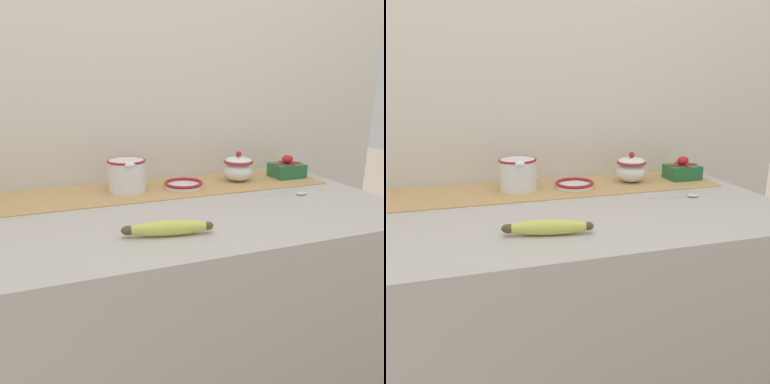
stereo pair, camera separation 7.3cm
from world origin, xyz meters
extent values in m
cube|color=#B7B2AD|center=(0.00, 0.00, 0.45)|extent=(1.32, 0.69, 0.90)
cube|color=silver|center=(0.00, 0.37, 1.20)|extent=(2.12, 0.04, 2.40)
cube|color=tan|center=(0.00, 0.20, 0.90)|extent=(1.22, 0.27, 0.00)
cylinder|color=white|center=(-0.07, 0.20, 0.95)|extent=(0.12, 0.12, 0.10)
torus|color=#A31E23|center=(-0.07, 0.20, 1.00)|extent=(0.12, 0.12, 0.01)
torus|color=white|center=(-0.07, 0.27, 0.96)|extent=(0.05, 0.01, 0.05)
ellipsoid|color=white|center=(-0.07, 0.15, 1.00)|extent=(0.04, 0.03, 0.02)
ellipsoid|color=white|center=(0.33, 0.20, 0.93)|extent=(0.10, 0.10, 0.07)
torus|color=#A31E23|center=(0.33, 0.20, 0.97)|extent=(0.10, 0.10, 0.01)
ellipsoid|color=white|center=(0.33, 0.20, 0.97)|extent=(0.09, 0.09, 0.02)
sphere|color=#A31E23|center=(0.33, 0.20, 1.00)|extent=(0.02, 0.02, 0.02)
cylinder|color=white|center=(0.12, 0.18, 0.90)|extent=(0.13, 0.13, 0.01)
torus|color=#A31E23|center=(0.12, 0.18, 0.91)|extent=(0.13, 0.13, 0.01)
ellipsoid|color=#CCD156|center=(-0.05, -0.20, 0.91)|extent=(0.20, 0.07, 0.04)
ellipsoid|color=brown|center=(-0.14, -0.18, 0.91)|extent=(0.04, 0.03, 0.02)
ellipsoid|color=brown|center=(0.04, -0.22, 0.91)|extent=(0.03, 0.02, 0.02)
cube|color=silver|center=(0.36, -0.01, 0.90)|extent=(0.13, 0.03, 0.00)
ellipsoid|color=silver|center=(0.44, -0.02, 0.90)|extent=(0.04, 0.03, 0.01)
cube|color=#236638|center=(0.53, 0.19, 0.92)|extent=(0.11, 0.10, 0.05)
cube|color=red|center=(0.53, 0.19, 0.95)|extent=(0.11, 0.01, 0.00)
cube|color=red|center=(0.53, 0.19, 0.95)|extent=(0.01, 0.10, 0.00)
ellipsoid|color=red|center=(0.53, 0.19, 0.97)|extent=(0.04, 0.04, 0.03)
camera|label=1|loc=(-0.28, -0.96, 1.22)|focal=35.00mm
camera|label=2|loc=(-0.21, -0.98, 1.22)|focal=35.00mm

